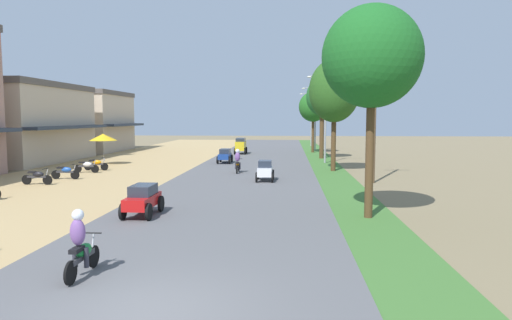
{
  "coord_description": "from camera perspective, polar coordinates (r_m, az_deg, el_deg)",
  "views": [
    {
      "loc": [
        2.7,
        -8.38,
        3.86
      ],
      "look_at": [
        0.66,
        20.07,
        1.21
      ],
      "focal_mm": 31.76,
      "sensor_mm": 36.0,
      "label": 1
    }
  ],
  "objects": [
    {
      "name": "shophouse_far",
      "position": [
        55.84,
        -19.93,
        4.58
      ],
      "size": [
        7.99,
        9.89,
        6.9
      ],
      "color": "#C6B299",
      "rests_on": "ground"
    },
    {
      "name": "shophouse_mid",
      "position": [
        44.2,
        -26.85,
        4.22
      ],
      "size": [
        7.95,
        12.77,
        6.9
      ],
      "color": "#C6B299",
      "rests_on": "ground"
    },
    {
      "name": "utility_pole_near",
      "position": [
        27.62,
        14.75,
        7.58
      ],
      "size": [
        1.8,
        0.2,
        9.7
      ],
      "color": "brown",
      "rests_on": "ground"
    },
    {
      "name": "car_hatchback_white",
      "position": [
        27.31,
        1.15,
        -1.24
      ],
      "size": [
        1.04,
        2.0,
        1.23
      ],
      "color": "silver",
      "rests_on": "road_strip"
    },
    {
      "name": "median_tree_third",
      "position": [
        43.07,
        8.34,
        7.79
      ],
      "size": [
        3.0,
        3.0,
        7.56
      ],
      "color": "#4C351E",
      "rests_on": "median_strip"
    },
    {
      "name": "ground_plane",
      "position": [
        9.61,
        -13.27,
        -18.54
      ],
      "size": [
        180.0,
        180.0,
        0.0
      ],
      "primitive_type": "plane",
      "color": "#7A6B4C"
    },
    {
      "name": "road_strip",
      "position": [
        9.59,
        -13.27,
        -18.32
      ],
      "size": [
        9.0,
        140.0,
        0.08
      ],
      "primitive_type": "cube",
      "color": "#565659",
      "rests_on": "ground"
    },
    {
      "name": "parked_motorbike_fourth",
      "position": [
        30.54,
        -22.85,
        -1.33
      ],
      "size": [
        1.8,
        0.54,
        0.94
      ],
      "color": "black",
      "rests_on": "dirt_shoulder"
    },
    {
      "name": "car_van_yellow",
      "position": [
        47.83,
        -1.94,
        1.91
      ],
      "size": [
        1.19,
        2.41,
        1.67
      ],
      "color": "gold",
      "rests_on": "road_strip"
    },
    {
      "name": "car_sedan_red",
      "position": [
        18.19,
        -14.07,
        -4.73
      ],
      "size": [
        1.1,
        2.26,
        1.19
      ],
      "color": "red",
      "rests_on": "road_strip"
    },
    {
      "name": "car_sedan_blue",
      "position": [
        38.21,
        -3.93,
        0.62
      ],
      "size": [
        1.1,
        2.26,
        1.19
      ],
      "color": "navy",
      "rests_on": "road_strip"
    },
    {
      "name": "parked_motorbike_sixth",
      "position": [
        34.86,
        -19.46,
        -0.44
      ],
      "size": [
        1.8,
        0.54,
        0.94
      ],
      "color": "black",
      "rests_on": "dirt_shoulder"
    },
    {
      "name": "vendor_umbrella",
      "position": [
        38.87,
        -18.69,
        2.74
      ],
      "size": [
        2.2,
        2.2,
        2.52
      ],
      "color": "#99999E",
      "rests_on": "dirt_shoulder"
    },
    {
      "name": "streetlamp_near",
      "position": [
        38.61,
        8.75,
        6.01
      ],
      "size": [
        3.16,
        0.2,
        7.44
      ],
      "color": "gray",
      "rests_on": "median_strip"
    },
    {
      "name": "median_tree_nearest",
      "position": [
        17.77,
        14.38,
        12.4
      ],
      "size": [
        3.71,
        3.71,
        7.99
      ],
      "color": "#4C351E",
      "rests_on": "median_strip"
    },
    {
      "name": "parked_motorbike_third",
      "position": [
        28.7,
        -25.83,
        -1.84
      ],
      "size": [
        1.8,
        0.54,
        0.94
      ],
      "color": "black",
      "rests_on": "dirt_shoulder"
    },
    {
      "name": "parked_motorbike_fifth",
      "position": [
        33.59,
        -20.55,
        -0.68
      ],
      "size": [
        1.8,
        0.54,
        0.94
      ],
      "color": "black",
      "rests_on": "dirt_shoulder"
    },
    {
      "name": "streetlamp_mid",
      "position": [
        53.0,
        7.49,
        5.8
      ],
      "size": [
        3.16,
        0.2,
        7.41
      ],
      "color": "gray",
      "rests_on": "median_strip"
    },
    {
      "name": "motorbike_foreground_rider",
      "position": [
        11.72,
        -21.19,
        -9.93
      ],
      "size": [
        0.54,
        1.8,
        1.66
      ],
      "color": "black",
      "rests_on": "road_strip"
    },
    {
      "name": "motorbike_ahead_second",
      "position": [
        31.32,
        -2.31,
        -0.2
      ],
      "size": [
        0.54,
        1.8,
        1.66
      ],
      "color": "black",
      "rests_on": "road_strip"
    },
    {
      "name": "streetlamp_far",
      "position": [
        62.22,
        6.98,
        5.65
      ],
      "size": [
        3.16,
        0.2,
        7.26
      ],
      "color": "gray",
      "rests_on": "median_strip"
    },
    {
      "name": "median_tree_second",
      "position": [
        32.98,
        9.83,
        8.55
      ],
      "size": [
        3.6,
        3.6,
        7.98
      ],
      "color": "#4C351E",
      "rests_on": "median_strip"
    },
    {
      "name": "median_tree_fourth",
      "position": [
        50.41,
        7.21,
        6.64
      ],
      "size": [
        3.15,
        3.15,
        6.69
      ],
      "color": "#4C351E",
      "rests_on": "median_strip"
    }
  ]
}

